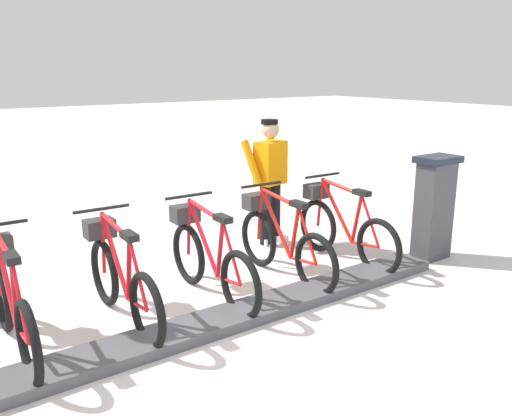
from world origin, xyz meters
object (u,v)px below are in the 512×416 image
at_px(payment_kiosk, 434,206).
at_px(bike_docked_1, 281,241).
at_px(bike_docked_2, 209,258).
at_px(bike_docked_3, 120,278).
at_px(worker_near_rack, 270,177).
at_px(bike_docked_0, 342,227).
at_px(bike_docked_4, 11,303).

distance_m(payment_kiosk, bike_docked_1, 2.01).
height_order(bike_docked_2, bike_docked_3, same).
distance_m(payment_kiosk, worker_near_rack, 2.09).
relative_size(bike_docked_3, worker_near_rack, 1.04).
bearing_deg(bike_docked_0, payment_kiosk, -120.44).
height_order(bike_docked_1, bike_docked_3, same).
relative_size(payment_kiosk, bike_docked_1, 0.74).
bearing_deg(bike_docked_2, payment_kiosk, -101.33).
bearing_deg(bike_docked_2, bike_docked_0, -90.00).
bearing_deg(bike_docked_3, worker_near_rack, -67.33).
distance_m(bike_docked_1, bike_docked_4, 2.82).
distance_m(bike_docked_0, bike_docked_2, 1.88).
relative_size(bike_docked_4, worker_near_rack, 1.04).
relative_size(payment_kiosk, bike_docked_4, 0.74).
distance_m(bike_docked_1, bike_docked_2, 0.94).
bearing_deg(bike_docked_1, worker_near_rack, -30.62).
bearing_deg(bike_docked_2, bike_docked_4, 90.00).
bearing_deg(bike_docked_4, bike_docked_0, -90.00).
bearing_deg(bike_docked_2, worker_near_rack, -56.19).
distance_m(bike_docked_0, bike_docked_4, 3.76).
bearing_deg(worker_near_rack, bike_docked_3, 112.67).
relative_size(payment_kiosk, bike_docked_3, 0.74).
xyz_separation_m(bike_docked_0, worker_near_rack, (1.04, 0.32, 0.48)).
distance_m(bike_docked_1, bike_docked_3, 1.88).
bearing_deg(payment_kiosk, bike_docked_0, 59.56).
bearing_deg(bike_docked_2, bike_docked_3, 90.00).
height_order(bike_docked_3, worker_near_rack, worker_near_rack).
xyz_separation_m(payment_kiosk, bike_docked_3, (0.57, 3.79, -0.24)).
bearing_deg(bike_docked_3, payment_kiosk, -98.57).
bearing_deg(payment_kiosk, bike_docked_4, 83.12).
bearing_deg(bike_docked_1, bike_docked_4, 90.00).
xyz_separation_m(bike_docked_3, bike_docked_4, (0.00, 0.94, 0.00)).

